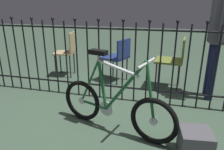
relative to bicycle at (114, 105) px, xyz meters
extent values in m
plane|color=#3C513F|center=(-0.23, 0.14, -0.31)|extent=(20.00, 20.00, 0.00)
cylinder|color=black|center=(-2.01, 0.80, 0.26)|extent=(0.02, 0.02, 1.15)
cylinder|color=black|center=(-1.83, 0.80, 0.26)|extent=(0.02, 0.02, 1.15)
sphere|color=black|center=(-1.83, 0.80, 0.86)|extent=(0.05, 0.05, 0.05)
cylinder|color=black|center=(-1.66, 0.80, 0.26)|extent=(0.02, 0.02, 1.15)
cylinder|color=black|center=(-1.48, 0.80, 0.26)|extent=(0.02, 0.02, 1.15)
sphere|color=black|center=(-1.48, 0.80, 0.86)|extent=(0.05, 0.05, 0.05)
cylinder|color=black|center=(-1.30, 0.80, 0.26)|extent=(0.02, 0.02, 1.15)
cylinder|color=black|center=(-1.13, 0.80, 0.26)|extent=(0.02, 0.02, 1.15)
sphere|color=black|center=(-1.13, 0.80, 0.86)|extent=(0.05, 0.05, 0.05)
cylinder|color=black|center=(-0.95, 0.80, 0.26)|extent=(0.02, 0.02, 1.15)
cylinder|color=black|center=(-0.78, 0.80, 0.26)|extent=(0.02, 0.02, 1.15)
sphere|color=black|center=(-0.78, 0.80, 0.86)|extent=(0.05, 0.05, 0.05)
cylinder|color=black|center=(-0.60, 0.80, 0.26)|extent=(0.02, 0.02, 1.15)
cylinder|color=black|center=(-0.43, 0.80, 0.26)|extent=(0.02, 0.02, 1.15)
sphere|color=black|center=(-0.43, 0.80, 0.86)|extent=(0.05, 0.05, 0.05)
cylinder|color=black|center=(-0.25, 0.80, 0.26)|extent=(0.02, 0.02, 1.15)
cylinder|color=black|center=(-0.08, 0.80, 0.26)|extent=(0.02, 0.02, 1.15)
sphere|color=black|center=(-0.08, 0.80, 0.86)|extent=(0.05, 0.05, 0.05)
cylinder|color=black|center=(0.10, 0.80, 0.26)|extent=(0.02, 0.02, 1.15)
cylinder|color=black|center=(0.27, 0.80, 0.26)|extent=(0.02, 0.02, 1.15)
sphere|color=black|center=(0.27, 0.80, 0.86)|extent=(0.05, 0.05, 0.05)
cylinder|color=black|center=(0.45, 0.80, 0.26)|extent=(0.02, 0.02, 1.15)
cylinder|color=black|center=(0.62, 0.80, 0.26)|extent=(0.02, 0.02, 1.15)
sphere|color=black|center=(0.62, 0.80, 0.86)|extent=(0.05, 0.05, 0.05)
cylinder|color=black|center=(0.80, 0.80, 0.26)|extent=(0.02, 0.02, 1.15)
cylinder|color=black|center=(0.97, 0.80, 0.26)|extent=(0.02, 0.02, 1.15)
sphere|color=black|center=(0.97, 0.80, 0.86)|extent=(0.05, 0.05, 0.05)
cylinder|color=black|center=(1.15, 0.80, 0.26)|extent=(0.02, 0.02, 1.15)
cylinder|color=black|center=(-0.23, 0.80, -0.11)|extent=(4.60, 0.03, 0.03)
cylinder|color=black|center=(-0.23, 0.80, 0.74)|extent=(4.60, 0.03, 0.03)
torus|color=black|center=(-0.44, 0.13, -0.06)|extent=(0.51, 0.20, 0.52)
cylinder|color=silver|center=(-0.44, 0.13, -0.06)|extent=(0.09, 0.05, 0.08)
torus|color=black|center=(0.45, -0.13, -0.06)|extent=(0.51, 0.20, 0.52)
cylinder|color=silver|center=(0.45, -0.13, -0.06)|extent=(0.09, 0.05, 0.08)
cylinder|color=#19592D|center=(0.12, -0.03, 0.25)|extent=(0.48, 0.17, 0.65)
cylinder|color=silver|center=(0.04, -0.01, 0.44)|extent=(0.48, 0.17, 0.14)
cylinder|color=#19592D|center=(-0.15, 0.04, 0.21)|extent=(0.13, 0.07, 0.57)
cylinder|color=#19592D|center=(-0.27, 0.08, -0.06)|extent=(0.35, 0.13, 0.04)
cylinder|color=#19592D|center=(-0.32, 0.09, 0.22)|extent=(0.28, 0.10, 0.56)
cylinder|color=#19592D|center=(0.39, -0.12, 0.25)|extent=(0.14, 0.07, 0.63)
cylinder|color=silver|center=(0.34, -0.10, 0.55)|extent=(0.03, 0.03, 0.02)
cylinder|color=silver|center=(0.34, -0.10, 0.54)|extent=(0.14, 0.39, 0.03)
cylinder|color=silver|center=(-0.19, 0.06, 0.53)|extent=(0.03, 0.03, 0.07)
cube|color=black|center=(-0.19, 0.06, 0.58)|extent=(0.22, 0.14, 0.05)
cylinder|color=silver|center=(-0.10, 0.03, -0.07)|extent=(0.18, 0.06, 0.18)
cylinder|color=black|center=(0.38, 1.30, -0.08)|extent=(0.02, 0.02, 0.47)
cylinder|color=black|center=(0.41, 1.65, -0.08)|extent=(0.02, 0.02, 0.47)
cylinder|color=black|center=(0.73, 1.27, -0.08)|extent=(0.02, 0.02, 0.47)
cylinder|color=black|center=(0.76, 1.62, -0.08)|extent=(0.02, 0.02, 0.47)
cube|color=olive|center=(0.57, 1.46, 0.17)|extent=(0.47, 0.47, 0.03)
cube|color=olive|center=(0.78, 1.44, 0.37)|extent=(0.07, 0.41, 0.35)
cylinder|color=black|center=(-1.53, 1.45, -0.09)|extent=(0.02, 0.02, 0.45)
cylinder|color=black|center=(-1.58, 1.74, -0.09)|extent=(0.02, 0.02, 0.45)
cylinder|color=black|center=(-1.24, 1.50, -0.09)|extent=(0.02, 0.02, 0.45)
cylinder|color=black|center=(-1.29, 1.78, -0.09)|extent=(0.02, 0.02, 0.45)
cube|color=tan|center=(-1.41, 1.62, 0.15)|extent=(0.41, 0.41, 0.03)
cube|color=tan|center=(-1.24, 1.65, 0.36)|extent=(0.08, 0.34, 0.37)
cylinder|color=black|center=(-0.60, 1.50, -0.10)|extent=(0.02, 0.02, 0.43)
cylinder|color=black|center=(-0.47, 1.80, -0.10)|extent=(0.02, 0.02, 0.43)
cylinder|color=black|center=(-0.30, 1.37, -0.10)|extent=(0.02, 0.02, 0.43)
cylinder|color=black|center=(-0.17, 1.67, -0.10)|extent=(0.02, 0.02, 0.43)
cube|color=navy|center=(-0.38, 1.58, 0.13)|extent=(0.53, 0.53, 0.03)
cube|color=navy|center=(-0.21, 1.51, 0.32)|extent=(0.17, 0.37, 0.33)
cylinder|color=#191E3F|center=(1.19, 1.15, 0.11)|extent=(0.11, 0.11, 0.85)
cylinder|color=#191E3F|center=(1.18, 1.31, 0.11)|extent=(0.11, 0.11, 0.85)
cube|color=#3F3F47|center=(1.19, 1.23, 0.84)|extent=(0.20, 0.31, 0.60)
cylinder|color=#3F3F47|center=(1.20, 1.03, 0.87)|extent=(0.08, 0.08, 0.57)
cylinder|color=#3F3F47|center=(1.17, 1.42, 0.87)|extent=(0.08, 0.08, 0.57)
cube|color=#4C4C51|center=(0.85, -0.22, -0.18)|extent=(0.32, 0.32, 0.26)
camera|label=1|loc=(0.51, -2.07, 1.10)|focal=34.10mm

